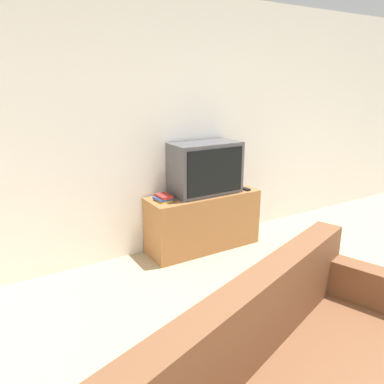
# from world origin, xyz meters

# --- Properties ---
(wall_back) EXTENTS (9.00, 0.06, 2.60)m
(wall_back) POSITION_xyz_m (0.00, 3.03, 1.30)
(wall_back) COLOR white
(wall_back) RESTS_ON ground_plane
(tv_stand) EXTENTS (1.23, 0.42, 0.61)m
(tv_stand) POSITION_xyz_m (0.17, 2.77, 0.31)
(tv_stand) COLOR #9E6638
(tv_stand) RESTS_ON ground_plane
(television) EXTENTS (0.74, 0.38, 0.54)m
(television) POSITION_xyz_m (0.20, 2.79, 0.89)
(television) COLOR #4C4C51
(television) RESTS_ON tv_stand
(book_stack) EXTENTS (0.16, 0.21, 0.06)m
(book_stack) POSITION_xyz_m (-0.30, 2.79, 0.64)
(book_stack) COLOR gold
(book_stack) RESTS_ON tv_stand
(remote_on_stand) EXTENTS (0.06, 0.18, 0.02)m
(remote_on_stand) POSITION_xyz_m (0.65, 2.69, 0.63)
(remote_on_stand) COLOR black
(remote_on_stand) RESTS_ON tv_stand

